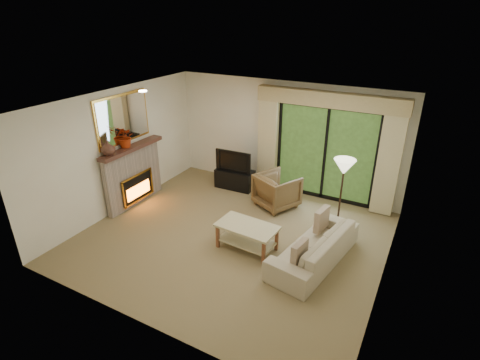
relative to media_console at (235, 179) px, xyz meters
The scene contains 22 objects.
floor 2.22m from the media_console, 62.06° to the right, with size 5.50×5.50×0.00m, color olive.
ceiling 3.24m from the media_console, 62.06° to the right, with size 5.50×5.50×0.00m, color white.
wall_back 1.58m from the media_console, 28.00° to the left, with size 5.00×5.00×0.00m, color #F4E9CC.
wall_front 4.69m from the media_console, 76.91° to the right, with size 5.00×5.00×0.00m, color #F4E9CC.
wall_left 2.81m from the media_console, 131.34° to the right, with size 5.00×5.00×0.00m, color #F4E9CC.
wall_right 4.39m from the media_console, 27.26° to the right, with size 5.00×5.00×0.00m, color #F4E9CC.
fireplace 2.41m from the media_console, 132.36° to the right, with size 0.24×1.70×1.37m, color gray, non-canonical shape.
mirror 2.97m from the media_console, 133.84° to the right, with size 0.07×1.45×1.02m, color gold, non-canonical shape.
sliding_door 2.27m from the media_console, 13.81° to the left, with size 2.26×0.10×2.16m, color black, non-canonical shape.
curtain_left 1.25m from the media_console, 29.68° to the left, with size 0.45×0.18×2.35m, color tan.
curtain_right 3.54m from the media_console, ahead, with size 0.45×0.18×2.35m, color tan.
cornice 2.94m from the media_console, 11.39° to the left, with size 3.20×0.24×0.32m, color tan.
media_console is the anchor object (origin of this frame).
tv 0.49m from the media_console, 90.00° to the left, with size 0.91×0.12×0.52m, color black.
armchair 1.34m from the media_console, 16.49° to the right, with size 0.81×0.83×0.76m, color brown.
sofa 3.27m from the media_console, 36.06° to the right, with size 2.04×0.80×0.59m, color tan.
pillow_near 3.61m from the media_console, 44.30° to the right, with size 0.10×0.40×0.40m, color brown.
pillow_far 2.91m from the media_console, 27.44° to the right, with size 0.11×0.42×0.42m, color brown.
coffee_table 2.59m from the media_console, 55.99° to the right, with size 1.09×0.60×0.49m, color tan, non-canonical shape.
floor_lamp 2.89m from the media_console, 15.39° to the right, with size 0.41×0.41×1.52m, color #FFF8CB, non-canonical shape.
vase 3.11m from the media_console, 123.82° to the right, with size 0.28×0.28×0.30m, color #47291F.
branches 2.79m from the media_console, 130.36° to the right, with size 0.41×0.36×0.46m, color #9D290A.
Camera 1 is at (3.04, -5.32, 4.05)m, focal length 28.00 mm.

